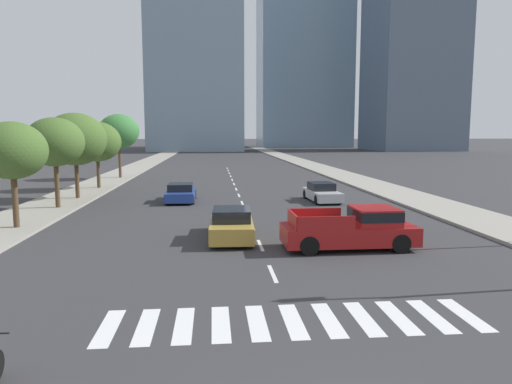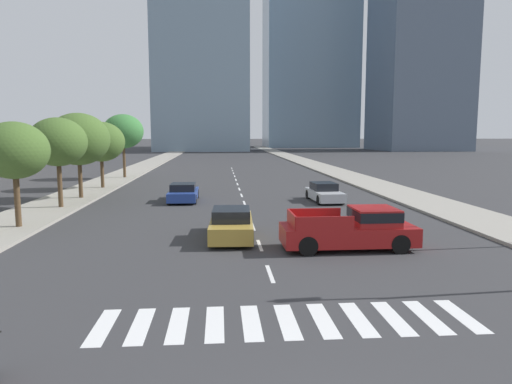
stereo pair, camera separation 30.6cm
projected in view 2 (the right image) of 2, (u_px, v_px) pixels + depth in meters
sidewalk_east at (397, 192)px, 36.79m from camera, size 4.00×260.00×0.15m
sidewalk_west at (77, 195)px, 34.90m from camera, size 4.00×260.00×0.15m
crosswalk_near at (287, 321)px, 11.68m from camera, size 9.45×2.24×0.01m
lane_divider_center at (239, 189)px, 39.38m from camera, size 0.14×50.00×0.01m
pickup_truck at (354, 229)px, 18.93m from camera, size 5.36×2.16×1.67m
sedan_blue_0 at (183, 193)px, 32.28m from camera, size 1.94×4.39×1.25m
sedan_silver_1 at (324, 193)px, 32.27m from camera, size 1.99×4.45×1.28m
sedan_gold_2 at (231, 224)px, 20.83m from camera, size 2.03×4.68×1.38m
street_tree_nearest at (14, 151)px, 22.39m from camera, size 3.23×3.23×5.07m
street_tree_second at (58, 142)px, 28.44m from camera, size 3.48×3.48×5.46m
street_tree_third at (78, 139)px, 32.65m from camera, size 4.27×4.27×5.92m
street_tree_fourth at (101, 142)px, 38.86m from camera, size 3.87×3.87×5.46m
street_tree_fifth at (123, 131)px, 47.91m from camera, size 4.09×4.09×6.45m
office_tower_right_skyline at (421, 2)px, 126.71m from camera, size 22.29×23.26×80.74m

